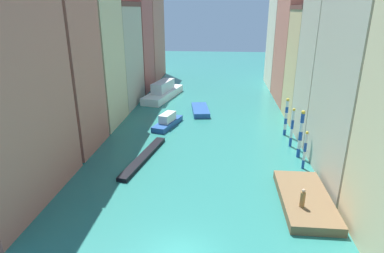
% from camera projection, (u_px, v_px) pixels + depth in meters
% --- Properties ---
extents(ground_plane, '(154.00, 154.00, 0.00)m').
position_uv_depth(ground_plane, '(204.00, 124.00, 42.58)').
color(ground_plane, '#28756B').
extents(building_left_1, '(8.01, 7.40, 16.48)m').
position_uv_depth(building_left_1, '(53.00, 71.00, 32.67)').
color(building_left_1, '#C6705B').
rests_on(building_left_1, ground).
extents(building_left_2, '(8.01, 8.09, 16.93)m').
position_uv_depth(building_left_2, '(85.00, 58.00, 40.16)').
color(building_left_2, beige).
rests_on(building_left_2, ground).
extents(building_left_3, '(8.01, 10.37, 15.17)m').
position_uv_depth(building_left_3, '(110.00, 55.00, 49.05)').
color(building_left_3, '#BCB299').
rests_on(building_left_3, ground).
extents(building_left_4, '(8.01, 8.45, 17.05)m').
position_uv_depth(building_left_4, '(127.00, 43.00, 57.90)').
color(building_left_4, '#B25147').
rests_on(building_left_4, ground).
extents(building_left_5, '(8.01, 12.11, 17.02)m').
position_uv_depth(building_left_5, '(141.00, 38.00, 67.74)').
color(building_left_5, '#C6705B').
rests_on(building_left_5, ground).
extents(building_right_2, '(8.01, 7.33, 19.28)m').
position_uv_depth(building_right_2, '(343.00, 54.00, 34.35)').
color(building_right_2, '#BCB299').
rests_on(building_right_2, ground).
extents(building_right_3, '(8.01, 7.25, 14.63)m').
position_uv_depth(building_right_3, '(321.00, 65.00, 41.94)').
color(building_right_3, '#DBB77A').
rests_on(building_right_3, ground).
extents(building_right_4, '(8.01, 11.31, 19.37)m').
position_uv_depth(building_right_4, '(306.00, 40.00, 49.89)').
color(building_right_4, '#C6705B').
rests_on(building_right_4, ground).
extents(building_right_5, '(8.01, 10.51, 18.98)m').
position_uv_depth(building_right_5, '(292.00, 36.00, 60.39)').
color(building_right_5, beige).
rests_on(building_right_5, ground).
extents(waterfront_dock, '(3.67, 7.94, 0.69)m').
position_uv_depth(waterfront_dock, '(305.00, 199.00, 25.06)').
color(waterfront_dock, brown).
rests_on(waterfront_dock, ground).
extents(person_on_dock, '(0.36, 0.36, 1.46)m').
position_uv_depth(person_on_dock, '(303.00, 199.00, 23.30)').
color(person_on_dock, olive).
rests_on(person_on_dock, waterfront_dock).
extents(mooring_pole_0, '(0.28, 0.28, 3.75)m').
position_uv_depth(mooring_pole_0, '(305.00, 150.00, 30.01)').
color(mooring_pole_0, '#1E479E').
rests_on(mooring_pole_0, ground).
extents(mooring_pole_1, '(0.40, 0.40, 4.95)m').
position_uv_depth(mooring_pole_1, '(301.00, 134.00, 32.19)').
color(mooring_pole_1, '#1E479E').
rests_on(mooring_pole_1, ground).
extents(mooring_pole_2, '(0.32, 0.32, 4.36)m').
position_uv_depth(mooring_pole_2, '(292.00, 127.00, 34.85)').
color(mooring_pole_2, '#1E479E').
rests_on(mooring_pole_2, ground).
extents(mooring_pole_3, '(0.37, 0.37, 4.53)m').
position_uv_depth(mooring_pole_3, '(286.00, 116.00, 38.03)').
color(mooring_pole_3, '#1E479E').
rests_on(mooring_pole_3, ground).
extents(vaporetto_white, '(5.45, 11.74, 2.84)m').
position_uv_depth(vaporetto_white, '(163.00, 92.00, 54.65)').
color(vaporetto_white, white).
rests_on(vaporetto_white, ground).
extents(gondola_black, '(2.66, 9.90, 0.39)m').
position_uv_depth(gondola_black, '(144.00, 157.00, 32.58)').
color(gondola_black, black).
rests_on(gondola_black, ground).
extents(motorboat_0, '(3.11, 6.26, 0.70)m').
position_uv_depth(motorboat_0, '(200.00, 110.00, 47.12)').
color(motorboat_0, '#234C93').
rests_on(motorboat_0, ground).
extents(motorboat_1, '(3.29, 6.13, 1.71)m').
position_uv_depth(motorboat_1, '(168.00, 121.00, 41.53)').
color(motorboat_1, '#234C93').
rests_on(motorboat_1, ground).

